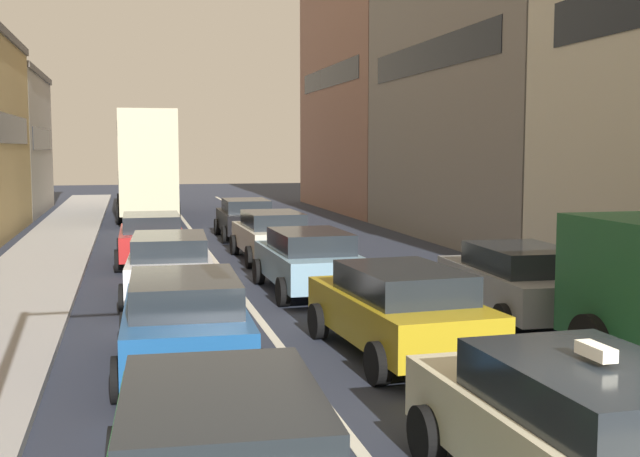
{
  "coord_description": "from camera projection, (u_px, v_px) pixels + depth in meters",
  "views": [
    {
      "loc": [
        -4.17,
        -5.33,
        3.42
      ],
      "look_at": [
        0.0,
        12.0,
        1.6
      ],
      "focal_mm": 44.65,
      "sensor_mm": 36.0,
      "label": 1
    }
  ],
  "objects": [
    {
      "name": "sedan_left_lane_third",
      "position": [
        170.0,
        265.0,
        17.82
      ],
      "size": [
        2.24,
        4.39,
        1.49
      ],
      "rotation": [
        0.0,
        0.0,
        1.52
      ],
      "color": "silver",
      "rests_on": "ground"
    },
    {
      "name": "taxi_centre_lane_front",
      "position": [
        583.0,
        432.0,
        7.35
      ],
      "size": [
        2.16,
        4.35,
        1.66
      ],
      "rotation": [
        0.0,
        0.0,
        1.6
      ],
      "color": "beige",
      "rests_on": "ground"
    },
    {
      "name": "sedan_centre_lane_second",
      "position": [
        399.0,
        308.0,
        13.03
      ],
      "size": [
        2.29,
        4.41,
        1.49
      ],
      "rotation": [
        0.0,
        0.0,
        1.64
      ],
      "color": "#B29319",
      "rests_on": "ground"
    },
    {
      "name": "lane_stripe_right",
      "position": [
        313.0,
        251.0,
        26.22
      ],
      "size": [
        0.16,
        60.0,
        0.01
      ],
      "primitive_type": "cube",
      "color": "silver",
      "rests_on": "ground"
    },
    {
      "name": "sedan_right_lane_behind_truck",
      "position": [
        518.0,
        280.0,
        15.76
      ],
      "size": [
        2.2,
        4.37,
        1.49
      ],
      "rotation": [
        0.0,
        0.0,
        1.53
      ],
      "color": "gray",
      "rests_on": "ground"
    },
    {
      "name": "sedan_left_lane_fourth",
      "position": [
        152.0,
        237.0,
        23.31
      ],
      "size": [
        2.1,
        4.32,
        1.49
      ],
      "rotation": [
        0.0,
        0.0,
        1.56
      ],
      "color": "#A51E1E",
      "rests_on": "ground"
    },
    {
      "name": "lane_stripe_left",
      "position": [
        210.0,
        255.0,
        25.43
      ],
      "size": [
        0.16,
        60.0,
        0.01
      ],
      "primitive_type": "cube",
      "color": "silver",
      "rests_on": "ground"
    },
    {
      "name": "sedan_centre_lane_fifth",
      "position": [
        246.0,
        217.0,
        29.88
      ],
      "size": [
        2.1,
        4.32,
        1.49
      ],
      "rotation": [
        0.0,
        0.0,
        1.56
      ],
      "color": "black",
      "rests_on": "ground"
    },
    {
      "name": "sidewalk_left",
      "position": [
        46.0,
        258.0,
        24.26
      ],
      "size": [
        2.6,
        64.0,
        0.14
      ],
      "primitive_type": "cube",
      "color": "#A8A8A8",
      "rests_on": "ground"
    },
    {
      "name": "bus_mid_queue_primary",
      "position": [
        145.0,
        160.0,
        38.46
      ],
      "size": [
        2.85,
        10.52,
        5.06
      ],
      "rotation": [
        0.0,
        0.0,
        1.58
      ],
      "color": "#BFB793",
      "rests_on": "ground"
    },
    {
      "name": "traffic_light_pole",
      "position": [
        82.0,
        87.0,
        5.21
      ],
      "size": [
        3.58,
        0.38,
        5.5
      ],
      "color": "#2D2D33",
      "rests_on": "ground"
    },
    {
      "name": "building_row_right",
      "position": [
        510.0,
        70.0,
        29.9
      ],
      "size": [
        7.2,
        43.9,
        13.37
      ],
      "rotation": [
        0.0,
        0.0,
        -1.57
      ],
      "color": "#936B5B",
      "rests_on": "ground"
    },
    {
      "name": "hatchback_centre_lane_third",
      "position": [
        309.0,
        260.0,
        18.67
      ],
      "size": [
        2.13,
        4.34,
        1.49
      ],
      "rotation": [
        0.0,
        0.0,
        1.59
      ],
      "color": "#759EB7",
      "rests_on": "ground"
    },
    {
      "name": "coupe_centre_lane_fourth",
      "position": [
        272.0,
        234.0,
        24.11
      ],
      "size": [
        2.14,
        4.34,
        1.49
      ],
      "rotation": [
        0.0,
        0.0,
        1.59
      ],
      "color": "beige",
      "rests_on": "ground"
    },
    {
      "name": "wagon_left_lane_second",
      "position": [
        184.0,
        320.0,
        12.17
      ],
      "size": [
        2.17,
        4.35,
        1.49
      ],
      "rotation": [
        0.0,
        0.0,
        1.54
      ],
      "color": "#194C8C",
      "rests_on": "ground"
    }
  ]
}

